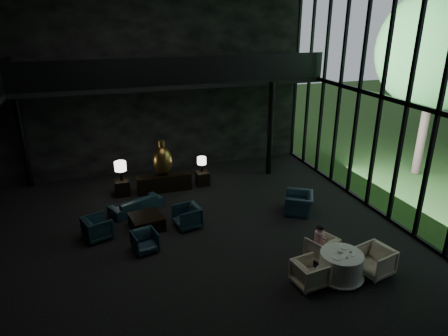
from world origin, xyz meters
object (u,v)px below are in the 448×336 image
object	(u,v)px
sofa	(136,203)
console	(164,183)
bronze_urn	(163,160)
lounge_armchair_east	(187,215)
side_table_left	(123,188)
table_lamp_left	(120,167)
child	(320,235)
table_lamp_right	(202,161)
dining_chair_east	(375,258)
lounge_armchair_south	(145,241)
dining_chair_north	(322,247)
dining_chair_west	(309,272)
coffee_table	(147,222)
lounge_armchair_west	(97,227)
side_table_right	(203,178)
window_armchair	(299,200)
dining_table	(340,267)

from	to	relation	value
sofa	console	bearing A→B (deg)	-155.97
bronze_urn	lounge_armchair_east	distance (m)	3.29
side_table_left	bronze_urn	bearing A→B (deg)	-1.85
table_lamp_left	child	world-z (taller)	table_lamp_left
table_lamp_right	sofa	xyz separation A→B (m)	(-2.87, -1.63, -0.67)
bronze_urn	dining_chair_east	distance (m)	8.48
lounge_armchair_south	dining_chair_north	world-z (taller)	dining_chair_north
lounge_armchair_east	child	xyz separation A→B (m)	(3.15, -2.93, 0.33)
side_table_left	table_lamp_right	bearing A→B (deg)	1.11
lounge_armchair_south	dining_chair_west	bearing A→B (deg)	-49.77
lounge_armchair_south	child	bearing A→B (deg)	-34.65
console	side_table_left	bearing A→B (deg)	174.63
table_lamp_right	coffee_table	size ratio (longest dim) A/B	0.61
lounge_armchair_west	lounge_armchair_east	distance (m)	2.82
side_table_left	lounge_armchair_east	size ratio (longest dim) A/B	0.71
side_table_right	lounge_armchair_south	bearing A→B (deg)	-124.62
side_table_left	table_lamp_left	xyz separation A→B (m)	(0.00, 0.06, 0.83)
side_table_right	sofa	world-z (taller)	sofa
lounge_armchair_west	lounge_armchair_east	xyz separation A→B (m)	(2.81, -0.17, 0.02)
lounge_armchair_south	window_armchair	bearing A→B (deg)	-3.78
bronze_urn	child	distance (m)	6.98
sofa	dining_chair_west	bearing A→B (deg)	99.98
table_lamp_right	lounge_armchair_west	xyz separation A→B (m)	(-4.21, -3.12, -0.59)
console	sofa	size ratio (longest dim) A/B	1.27
table_lamp_left	dining_chair_east	bearing A→B (deg)	-50.63
side_table_left	dining_chair_east	bearing A→B (deg)	-50.41
table_lamp_right	dining_chair_east	distance (m)	7.85
side_table_right	dining_chair_west	distance (m)	7.19
bronze_urn	child	size ratio (longest dim) A/B	2.26
dining_chair_north	child	xyz separation A→B (m)	(-0.08, 0.04, 0.39)
sofa	dining_chair_west	distance (m)	6.74
side_table_left	lounge_armchair_south	world-z (taller)	lounge_armchair_south
lounge_armchair_south	dining_chair_west	size ratio (longest dim) A/B	0.81
side_table_left	sofa	world-z (taller)	sofa
side_table_left	coffee_table	bearing A→B (deg)	-79.70
sofa	lounge_armchair_west	distance (m)	2.00
sofa	coffee_table	world-z (taller)	sofa
table_lamp_right	coffee_table	xyz separation A→B (m)	(-2.68, -2.95, -0.77)
bronze_urn	dining_chair_west	xyz separation A→B (m)	(2.50, -7.11, -0.88)
console	lounge_armchair_south	distance (m)	4.29
bronze_urn	dining_chair_north	bearing A→B (deg)	-60.83
coffee_table	table_lamp_right	bearing A→B (deg)	47.74
dining_chair_east	table_lamp_right	bearing A→B (deg)	-172.17
dining_table	child	xyz separation A→B (m)	(-0.07, 0.99, 0.43)
bronze_urn	side_table_left	xyz separation A→B (m)	(-1.60, 0.05, -0.97)
console	lounge_armchair_east	size ratio (longest dim) A/B	2.48
table_lamp_right	dining_table	world-z (taller)	table_lamp_right
side_table_left	lounge_armchair_south	xyz separation A→B (m)	(0.29, -4.23, 0.01)
lounge_armchair_south	dining_table	size ratio (longest dim) A/B	0.50
side_table_left	table_lamp_right	world-z (taller)	table_lamp_right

